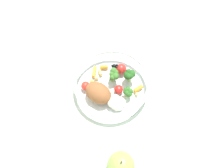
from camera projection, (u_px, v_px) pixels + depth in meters
name	position (u px, v px, depth m)	size (l,w,h in m)	color
ground_plane	(110.00, 86.00, 0.67)	(2.40, 2.40, 0.00)	silver
food_container	(111.00, 86.00, 0.64)	(0.21, 0.21, 0.06)	white
loose_apple	(121.00, 165.00, 0.53)	(0.07, 0.07, 0.08)	#8CB74C
folded_napkin	(109.00, 21.00, 0.80)	(0.11, 0.13, 0.01)	white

